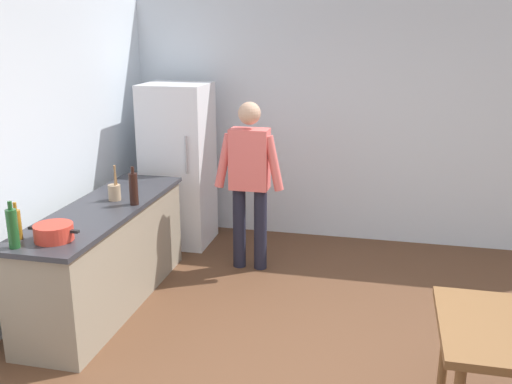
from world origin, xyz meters
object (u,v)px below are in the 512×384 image
object	(u,v)px
person	(250,175)
bottle_wine_dark	(134,188)
refrigerator	(178,165)
utensil_jar	(114,192)
bottle_wine_green	(13,228)
bottle_oil_amber	(17,224)
cooking_pot	(54,232)

from	to	relation	value
person	bottle_wine_dark	size ratio (longest dim) A/B	5.00
refrigerator	utensil_jar	world-z (taller)	refrigerator
refrigerator	bottle_wine_green	size ratio (longest dim) A/B	5.29
refrigerator	bottle_wine_dark	world-z (taller)	refrigerator
bottle_oil_amber	person	bearing A→B (deg)	55.95
cooking_pot	bottle_wine_green	xyz separation A→B (m)	(-0.19, -0.19, 0.09)
person	bottle_wine_green	distance (m)	2.37
utensil_jar	bottle_wine_green	world-z (taller)	bottle_wine_green
cooking_pot	utensil_jar	distance (m)	1.02
bottle_wine_dark	bottle_wine_green	xyz separation A→B (m)	(-0.39, -1.12, 0.00)
utensil_jar	bottle_oil_amber	bearing A→B (deg)	-102.88
bottle_wine_dark	utensil_jar	bearing A→B (deg)	159.16
person	cooking_pot	distance (m)	2.11
bottle_wine_green	refrigerator	bearing A→B (deg)	84.51
bottle_wine_dark	bottle_oil_amber	size ratio (longest dim) A/B	1.21
person	cooking_pot	bearing A→B (deg)	-118.68
bottle_wine_dark	bottle_wine_green	size ratio (longest dim) A/B	1.00
refrigerator	bottle_oil_amber	distance (m)	2.47
utensil_jar	bottle_wine_green	size ratio (longest dim) A/B	0.94
refrigerator	person	size ratio (longest dim) A/B	1.06
utensil_jar	bottle_wine_dark	distance (m)	0.25
bottle_wine_green	bottle_oil_amber	bearing A→B (deg)	116.64
refrigerator	cooking_pot	bearing A→B (deg)	-91.46
person	utensil_jar	bearing A→B (deg)	-141.18
person	bottle_oil_amber	world-z (taller)	person
refrigerator	cooking_pot	xyz separation A→B (m)	(-0.06, -2.40, 0.06)
refrigerator	utensil_jar	xyz separation A→B (m)	(-0.08, -1.39, 0.08)
bottle_oil_amber	utensil_jar	bearing A→B (deg)	77.12
bottle_wine_dark	cooking_pot	bearing A→B (deg)	-102.29
bottle_wine_dark	bottle_oil_amber	xyz separation A→B (m)	(-0.47, -0.97, -0.03)
person	utensil_jar	xyz separation A→B (m)	(-1.03, -0.83, 0.00)
person	cooking_pot	world-z (taller)	person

